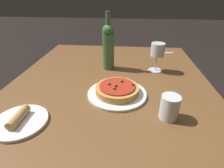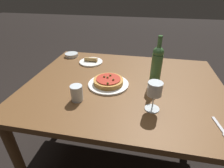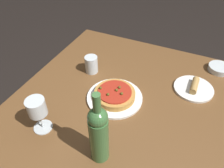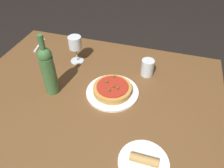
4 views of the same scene
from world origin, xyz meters
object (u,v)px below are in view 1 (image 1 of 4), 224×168
Objects in this scene: wine_glass at (157,51)px; fork at (164,53)px; dinner_plate at (117,94)px; side_plate at (20,121)px; pizza at (117,89)px; wine_bottle at (108,46)px; dining_table at (110,97)px; water_cup at (170,107)px.

wine_glass is 0.35m from fork.
side_plate reaches higher than dinner_plate.
pizza is at bearing -56.33° from side_plate.
wine_glass reaches higher than dinner_plate.
wine_glass is at bearing -92.74° from wine_bottle.
pizza is 1.19× the size of fork.
water_cup is (-0.24, -0.25, 0.13)m from dining_table.
pizza is 2.09× the size of water_cup.
dinner_plate is (-0.10, -0.04, 0.08)m from dining_table.
wine_glass is 0.28m from wine_bottle.
fork is at bearing -7.97° from water_cup.
pizza is at bearing 144.25° from wine_glass.
wine_glass is 1.76× the size of water_cup.
wine_glass is 1.00× the size of fork.
wine_bottle is 0.50m from fork.
side_plate is at bearing 98.78° from water_cup.
pizza is (-0.10, -0.04, 0.11)m from dining_table.
water_cup is 0.75m from fork.
dinner_plate reaches higher than fork.
water_cup is at bearing -134.34° from dining_table.
dinner_plate is at bearing -127.08° from fork.
wine_bottle reaches higher than pizza.
fork is (0.60, -0.31, -0.03)m from pizza.
wine_bottle is at bearing 13.79° from dinner_plate.
dining_table is 6.67× the size of pizza.
dining_table is 0.30m from wine_bottle.
pizza is at bearing -166.20° from wine_bottle.
water_cup is at bearing -124.87° from dinner_plate.
pizza reaches higher than side_plate.
wine_glass reaches higher than dining_table.
dinner_plate is 1.37× the size of pizza.
pizza is 1.19× the size of wine_glass.
dining_table is at bearing -171.64° from wine_bottle.
wine_bottle is 0.53m from water_cup.
pizza is 1.00× the size of side_plate.
pizza reaches higher than fork.
dining_table is 13.93× the size of water_cup.
wine_bottle reaches higher than side_plate.
fork is at bearing -37.82° from side_plate.
dinner_plate reaches higher than dining_table.
dinner_plate is 0.37m from wine_glass.
wine_bottle is (0.01, 0.28, 0.02)m from wine_glass.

